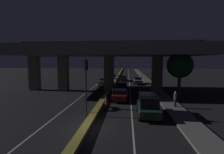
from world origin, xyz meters
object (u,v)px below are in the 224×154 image
object	(u,v)px
traffic_light_left_of_median	(86,77)
car_dark_red_second	(120,95)
car_dark_green_fifth	(123,78)
car_white_lead_oncoming	(104,81)
car_dark_green_lead	(148,105)
car_silver_fourth	(138,81)
car_black_third	(122,86)
motorcycle_white_filtering_mid	(113,92)
car_silver_second_oncoming	(109,77)
car_dark_blue_third_oncoming	(112,74)
motorcycle_red_filtering_near	(106,103)
motorcycle_black_filtering_far	(116,85)
pedestrian_on_sidewalk	(175,99)
street_lamp	(141,63)

from	to	relation	value
traffic_light_left_of_median	car_dark_red_second	size ratio (longest dim) A/B	1.23
car_dark_green_fifth	car_white_lead_oncoming	distance (m)	8.50
car_dark_green_lead	car_silver_fourth	xyz separation A→B (m)	(0.32, 22.00, -0.27)
car_dark_red_second	car_black_third	distance (m)	7.07
car_dark_red_second	motorcycle_white_filtering_mid	size ratio (longest dim) A/B	2.26
car_dark_green_fifth	car_silver_second_oncoming	distance (m)	4.45
car_dark_blue_third_oncoming	motorcycle_red_filtering_near	world-z (taller)	motorcycle_red_filtering_near
car_dark_green_lead	car_white_lead_oncoming	world-z (taller)	car_dark_green_lead
motorcycle_black_filtering_far	car_dark_green_lead	bearing A→B (deg)	-168.29
motorcycle_red_filtering_near	car_dark_red_second	bearing A→B (deg)	-13.34
car_dark_red_second	motorcycle_red_filtering_near	bearing A→B (deg)	165.37
car_dark_blue_third_oncoming	motorcycle_black_filtering_far	world-z (taller)	car_dark_blue_third_oncoming
car_black_third	car_dark_blue_third_oncoming	distance (m)	27.19
car_dark_blue_third_oncoming	motorcycle_red_filtering_near	bearing A→B (deg)	4.05
car_silver_second_oncoming	car_dark_blue_third_oncoming	xyz separation A→B (m)	(0.02, 10.08, -0.05)
traffic_light_left_of_median	car_white_lead_oncoming	world-z (taller)	traffic_light_left_of_median
car_white_lead_oncoming	car_silver_second_oncoming	xyz separation A→B (m)	(-0.01, 9.56, 0.08)
motorcycle_white_filtering_mid	car_dark_green_lead	bearing A→B (deg)	-158.31
pedestrian_on_sidewalk	street_lamp	bearing A→B (deg)	92.47
car_silver_second_oncoming	motorcycle_white_filtering_mid	xyz separation A→B (m)	(2.96, -21.40, -0.19)
car_silver_fourth	motorcycle_black_filtering_far	distance (m)	7.31
car_dark_green_lead	motorcycle_black_filtering_far	xyz separation A→B (m)	(-3.99, 16.09, -0.45)
car_white_lead_oncoming	motorcycle_black_filtering_far	distance (m)	5.22
motorcycle_red_filtering_near	motorcycle_white_filtering_mid	distance (m)	6.63
car_silver_fourth	motorcycle_white_filtering_mid	size ratio (longest dim) A/B	2.10
traffic_light_left_of_median	car_white_lead_oncoming	bearing A→B (deg)	93.33
car_dark_red_second	car_silver_second_oncoming	bearing A→B (deg)	12.45
motorcycle_black_filtering_far	car_black_third	bearing A→B (deg)	-162.66
motorcycle_black_filtering_far	motorcycle_red_filtering_near	bearing A→B (deg)	177.05
car_silver_second_oncoming	motorcycle_white_filtering_mid	world-z (taller)	car_silver_second_oncoming
car_silver_fourth	car_dark_green_fifth	size ratio (longest dim) A/B	0.93
car_black_third	motorcycle_white_filtering_mid	distance (m)	4.72
car_dark_blue_third_oncoming	car_black_third	bearing A→B (deg)	8.38
car_silver_fourth	street_lamp	bearing A→B (deg)	-6.61
car_dark_green_lead	car_dark_red_second	size ratio (longest dim) A/B	1.04
car_dark_blue_third_oncoming	motorcycle_red_filtering_near	xyz separation A→B (m)	(2.79, -38.11, -0.13)
street_lamp	car_silver_fourth	xyz separation A→B (m)	(-1.55, -12.97, -3.65)
car_black_third	car_silver_second_oncoming	bearing A→B (deg)	13.10
motorcycle_red_filtering_near	traffic_light_left_of_median	bearing A→B (deg)	150.55
car_dark_blue_third_oncoming	motorcycle_black_filtering_far	size ratio (longest dim) A/B	2.31
car_dark_green_lead	car_black_third	bearing A→B (deg)	13.09
street_lamp	car_dark_green_lead	size ratio (longest dim) A/B	1.62
traffic_light_left_of_median	motorcycle_white_filtering_mid	xyz separation A→B (m)	(1.73, 9.03, -3.05)
motorcycle_black_filtering_far	pedestrian_on_sidewalk	distance (m)	15.00
car_silver_fourth	traffic_light_left_of_median	bearing A→B (deg)	165.08
car_silver_second_oncoming	motorcycle_red_filtering_near	world-z (taller)	car_silver_second_oncoming
car_white_lead_oncoming	motorcycle_black_filtering_far	world-z (taller)	motorcycle_black_filtering_far
pedestrian_on_sidewalk	traffic_light_left_of_median	bearing A→B (deg)	-159.07
traffic_light_left_of_median	car_white_lead_oncoming	size ratio (longest dim) A/B	1.22
motorcycle_white_filtering_mid	motorcycle_black_filtering_far	size ratio (longest dim) A/B	1.09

